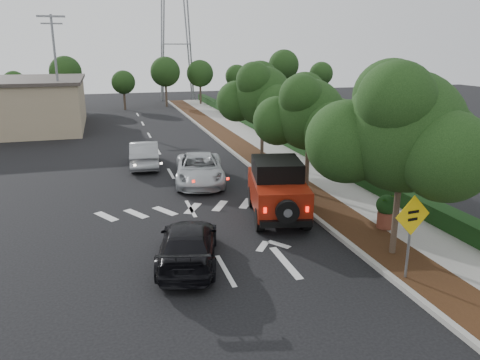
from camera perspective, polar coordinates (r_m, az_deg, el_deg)
name	(u,v)px	position (r m, az deg, el deg)	size (l,w,h in m)	color
ground	(225,270)	(14.82, -1.79, -10.96)	(120.00, 120.00, 0.00)	black
curb	(251,166)	(26.85, 1.33, 1.66)	(0.20, 70.00, 0.15)	#9E9B93
planting_strip	(267,166)	(27.16, 3.34, 1.77)	(1.80, 70.00, 0.12)	black
sidewalk	(298,163)	(27.84, 7.04, 2.03)	(2.00, 70.00, 0.12)	gray
hedge	(320,156)	(28.33, 9.67, 2.87)	(0.80, 70.00, 0.80)	black
transmission_tower	(178,100)	(61.87, -7.59, 9.60)	(7.00, 4.00, 28.00)	slate
street_tree_near	(392,256)	(16.57, 18.01, -8.75)	(3.80, 3.80, 5.92)	black
street_tree_mid	(306,194)	(22.27, 8.04, -1.73)	(3.20, 3.20, 5.32)	black
street_tree_far	(262,163)	(28.09, 2.66, 2.13)	(3.40, 3.40, 5.62)	black
light_pole_a	(63,135)	(39.52, -20.74, 5.16)	(2.00, 0.22, 9.00)	slate
light_pole_b	(61,115)	(51.42, -20.96, 7.42)	(2.00, 0.22, 9.00)	slate
red_jeep	(277,188)	(19.02, 4.51, -0.96)	(2.83, 4.76, 2.34)	black
silver_suv_ahead	(200,169)	(23.83, -4.95, 1.34)	(2.37, 5.15, 1.43)	#B9BDC1
black_suv_oncoming	(188,244)	(15.13, -6.34, -7.75)	(1.82, 4.47, 1.30)	black
silver_sedan_oncoming	(144,154)	(27.59, -11.59, 3.14)	(1.56, 4.49, 1.48)	#919398
parked_suv	(18,125)	(40.70, -25.46, 6.03)	(1.81, 4.51, 1.54)	#A8ACB0
speed_hump_sign	(411,226)	(14.32, 20.15, -5.26)	(1.19, 0.15, 2.55)	slate
terracotta_planter	(386,208)	(18.30, 17.42, -3.27)	(0.77, 0.77, 1.35)	brown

